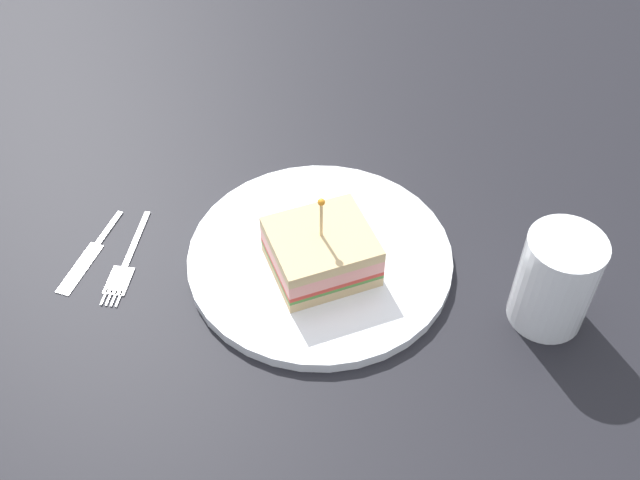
{
  "coord_description": "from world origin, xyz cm",
  "views": [
    {
      "loc": [
        50.38,
        -3.21,
        57.69
      ],
      "look_at": [
        0.0,
        0.0,
        3.2
      ],
      "focal_mm": 42.13,
      "sensor_mm": 36.0,
      "label": 1
    }
  ],
  "objects_px": {
    "knife": "(89,255)",
    "fork": "(124,267)",
    "drink_glass": "(554,285)",
    "sandwich_half_center": "(324,251)",
    "plate": "(320,257)"
  },
  "relations": [
    {
      "from": "knife",
      "to": "fork",
      "type": "bearing_deg",
      "value": 63.51
    },
    {
      "from": "drink_glass",
      "to": "fork",
      "type": "bearing_deg",
      "value": -101.67
    },
    {
      "from": "drink_glass",
      "to": "sandwich_half_center",
      "type": "bearing_deg",
      "value": -106.78
    },
    {
      "from": "plate",
      "to": "drink_glass",
      "type": "height_order",
      "value": "drink_glass"
    },
    {
      "from": "sandwich_half_center",
      "to": "fork",
      "type": "relative_size",
      "value": 0.91
    },
    {
      "from": "plate",
      "to": "knife",
      "type": "bearing_deg",
      "value": -95.33
    },
    {
      "from": "plate",
      "to": "drink_glass",
      "type": "distance_m",
      "value": 0.23
    },
    {
      "from": "sandwich_half_center",
      "to": "plate",
      "type": "bearing_deg",
      "value": -172.57
    },
    {
      "from": "drink_glass",
      "to": "knife",
      "type": "height_order",
      "value": "drink_glass"
    },
    {
      "from": "sandwich_half_center",
      "to": "drink_glass",
      "type": "distance_m",
      "value": 0.22
    },
    {
      "from": "plate",
      "to": "fork",
      "type": "distance_m",
      "value": 0.2
    },
    {
      "from": "sandwich_half_center",
      "to": "drink_glass",
      "type": "height_order",
      "value": "sandwich_half_center"
    },
    {
      "from": "plate",
      "to": "sandwich_half_center",
      "type": "distance_m",
      "value": 0.04
    },
    {
      "from": "sandwich_half_center",
      "to": "fork",
      "type": "bearing_deg",
      "value": -96.18
    },
    {
      "from": "plate",
      "to": "drink_glass",
      "type": "relative_size",
      "value": 2.64
    }
  ]
}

